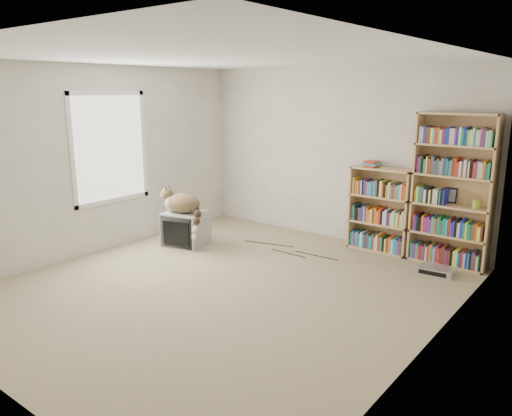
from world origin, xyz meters
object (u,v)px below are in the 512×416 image
Objects in this scene: cat at (185,207)px; dvd_player at (437,271)px; bookcase_short at (381,213)px; bookcase_tall at (453,195)px; crt_tv at (186,229)px.

cat is 3.41m from dvd_player.
bookcase_short is at bearing 149.47° from dvd_player.
bookcase_tall is 0.97m from dvd_player.
crt_tv is at bearing -154.99° from bookcase_tall.
dvd_player is (0.96, -0.46, -0.48)m from bookcase_short.
cat reaches higher than crt_tv.
bookcase_tall is (3.15, 1.57, 0.32)m from cat.
dvd_player is (0.03, -0.46, -0.86)m from bookcase_tall.
bookcase_short is 3.05× the size of dvd_player.
cat is 2.72m from bookcase_short.
bookcase_tall reaches higher than dvd_player.
crt_tv is 0.57× the size of bookcase_short.
bookcase_short reaches higher than dvd_player.
dvd_player is at bearing -25.42° from bookcase_short.
dvd_player is at bearing 4.11° from crt_tv.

